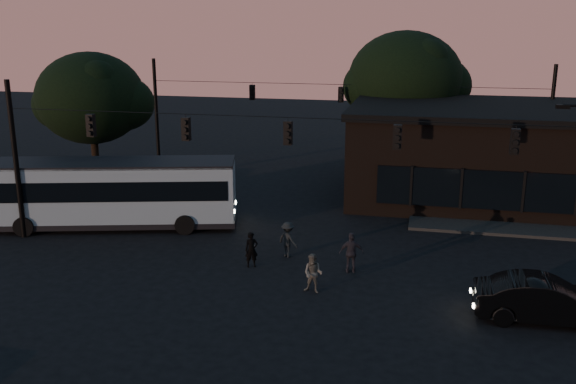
% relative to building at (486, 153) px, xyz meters
% --- Properties ---
extents(ground, '(120.00, 120.00, 0.00)m').
position_rel_building_xyz_m(ground, '(-9.00, -15.97, -2.71)').
color(ground, black).
rests_on(ground, ground).
extents(sidewalk_far_right, '(14.00, 10.00, 0.15)m').
position_rel_building_xyz_m(sidewalk_far_right, '(3.00, -1.97, -2.63)').
color(sidewalk_far_right, black).
rests_on(sidewalk_far_right, ground).
extents(sidewalk_far_left, '(14.00, 10.00, 0.15)m').
position_rel_building_xyz_m(sidewalk_far_left, '(-23.00, -1.97, -2.63)').
color(sidewalk_far_left, black).
rests_on(sidewalk_far_left, ground).
extents(building, '(15.40, 10.41, 5.40)m').
position_rel_building_xyz_m(building, '(0.00, 0.00, 0.00)').
color(building, black).
rests_on(building, ground).
extents(tree_behind, '(7.60, 7.60, 9.43)m').
position_rel_building_xyz_m(tree_behind, '(-5.00, 6.03, 3.48)').
color(tree_behind, black).
rests_on(tree_behind, ground).
extents(tree_left, '(6.40, 6.40, 8.30)m').
position_rel_building_xyz_m(tree_left, '(-23.00, -2.97, 2.86)').
color(tree_left, black).
rests_on(tree_left, ground).
extents(signal_rig_near, '(26.24, 0.30, 7.50)m').
position_rel_building_xyz_m(signal_rig_near, '(-9.00, -11.97, 1.74)').
color(signal_rig_near, black).
rests_on(signal_rig_near, ground).
extents(signal_rig_far, '(26.24, 0.30, 7.50)m').
position_rel_building_xyz_m(signal_rig_far, '(-9.00, 4.03, 1.50)').
color(signal_rig_far, black).
rests_on(signal_rig_far, ground).
extents(bus, '(12.27, 5.71, 3.37)m').
position_rel_building_xyz_m(bus, '(-18.37, -9.54, -0.82)').
color(bus, gray).
rests_on(bus, ground).
extents(car, '(4.79, 1.76, 1.57)m').
position_rel_building_xyz_m(car, '(0.97, -15.98, -1.92)').
color(car, black).
rests_on(car, ground).
extents(pedestrian_a, '(0.66, 0.57, 1.52)m').
position_rel_building_xyz_m(pedestrian_a, '(-10.28, -13.30, -1.95)').
color(pedestrian_a, black).
rests_on(pedestrian_a, ground).
extents(pedestrian_b, '(0.83, 0.70, 1.55)m').
position_rel_building_xyz_m(pedestrian_b, '(-7.28, -15.33, -1.93)').
color(pedestrian_b, '#4C4C45').
rests_on(pedestrian_b, ground).
extents(pedestrian_c, '(1.08, 0.66, 1.71)m').
position_rel_building_xyz_m(pedestrian_c, '(-6.10, -12.99, -1.85)').
color(pedestrian_c, black).
rests_on(pedestrian_c, ground).
extents(pedestrian_d, '(1.18, 1.03, 1.59)m').
position_rel_building_xyz_m(pedestrian_d, '(-9.04, -11.80, -1.91)').
color(pedestrian_d, black).
rests_on(pedestrian_d, ground).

